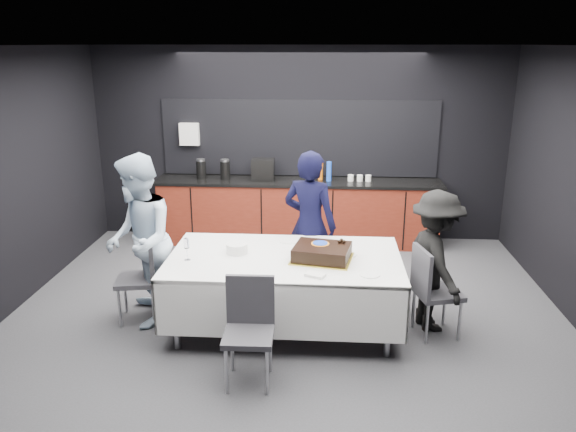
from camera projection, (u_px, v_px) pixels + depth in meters
The scene contains 18 objects.
ground at pixel (287, 309), 6.22m from camera, with size 6.00×6.00×0.00m, color #3F4044.
room_shell at pixel (287, 143), 5.67m from camera, with size 6.04×5.04×2.82m.
kitchenette at pixel (297, 207), 8.17m from camera, with size 4.10×0.64×2.05m.
party_table at pixel (285, 269), 5.65m from camera, with size 2.32×1.32×0.78m.
cake_assembly at pixel (322, 253), 5.51m from camera, with size 0.65×0.57×0.18m.
plate_stack at pixel (237, 248), 5.69m from camera, with size 0.22×0.22×0.10m, color white.
loose_plate_near at pixel (243, 273), 5.18m from camera, with size 0.18×0.18×0.01m, color white.
loose_plate_right_a at pixel (348, 254), 5.66m from camera, with size 0.20×0.20×0.01m, color white.
loose_plate_right_b at pixel (370, 274), 5.17m from camera, with size 0.19×0.19×0.01m, color white.
loose_plate_far at pixel (289, 241), 6.04m from camera, with size 0.22×0.22×0.01m, color white.
fork_pile at pixel (315, 275), 5.13m from camera, with size 0.18×0.11×0.03m, color white.
champagne_flute at pixel (187, 245), 5.47m from camera, with size 0.06×0.06×0.22m.
chair_left at pixel (144, 272), 5.85m from camera, with size 0.49×0.49×0.92m.
chair_right at pixel (431, 286), 5.52m from camera, with size 0.51×0.51×0.92m.
chair_near at pixel (249, 322), 4.80m from camera, with size 0.43×0.43×0.92m.
person_center at pixel (310, 225), 6.32m from camera, with size 0.62×0.41×1.71m, color black.
person_left at pixel (139, 241), 5.71m from camera, with size 0.87×0.67×1.78m, color silver.
person_right at pixel (435, 261), 5.63m from camera, with size 0.94×0.54×1.45m, color black.
Camera 1 is at (0.39, -5.62, 2.82)m, focal length 35.00 mm.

